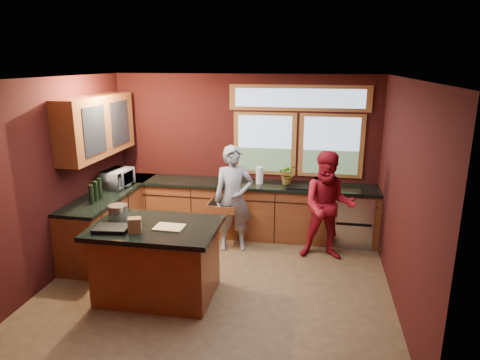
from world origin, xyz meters
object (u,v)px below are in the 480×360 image
(island, at_px, (157,260))
(stock_pot, at_px, (118,212))
(person_grey, at_px, (233,199))
(cutting_board, at_px, (169,227))
(person_red, at_px, (328,206))

(island, relative_size, stock_pot, 6.46)
(person_grey, xyz_separation_m, cutting_board, (-0.47, -1.61, 0.12))
(person_grey, distance_m, stock_pot, 1.88)
(person_red, bearing_deg, person_grey, 175.49)
(stock_pot, bearing_deg, person_red, 26.47)
(person_red, distance_m, stock_pot, 2.99)
(island, height_order, person_red, person_red)
(island, distance_m, cutting_board, 0.52)
(cutting_board, bearing_deg, person_red, 38.54)
(island, relative_size, person_red, 0.94)
(person_grey, bearing_deg, stock_pot, -145.98)
(island, distance_m, person_grey, 1.74)
(island, height_order, cutting_board, cutting_board)
(cutting_board, relative_size, stock_pot, 1.46)
(stock_pot, bearing_deg, cutting_board, -14.93)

